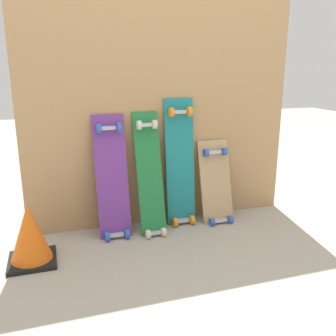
% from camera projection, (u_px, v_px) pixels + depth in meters
% --- Properties ---
extents(ground_plane, '(12.00, 12.00, 0.00)m').
position_uv_depth(ground_plane, '(165.00, 222.00, 2.69)').
color(ground_plane, '#A89E8E').
extents(plywood_wall_panel, '(1.88, 0.04, 1.58)m').
position_uv_depth(plywood_wall_panel, '(162.00, 112.00, 2.54)').
color(plywood_wall_panel, tan).
rests_on(plywood_wall_panel, ground).
extents(skateboard_purple, '(0.21, 0.26, 0.86)m').
position_uv_depth(skateboard_purple, '(112.00, 182.00, 2.43)').
color(skateboard_purple, '#6B338C').
rests_on(skateboard_purple, ground).
extents(skateboard_green, '(0.17, 0.30, 0.87)m').
position_uv_depth(skateboard_green, '(150.00, 179.00, 2.48)').
color(skateboard_green, '#1E7238').
rests_on(skateboard_green, ground).
extents(skateboard_teal, '(0.21, 0.18, 0.94)m').
position_uv_depth(skateboard_teal, '(180.00, 167.00, 2.60)').
color(skateboard_teal, '#197A7F').
rests_on(skateboard_teal, ground).
extents(skateboard_natural, '(0.23, 0.24, 0.65)m').
position_uv_depth(skateboard_natural, '(216.00, 186.00, 2.68)').
color(skateboard_natural, tan).
rests_on(skateboard_natural, ground).
extents(traffic_cone, '(0.26, 0.26, 0.35)m').
position_uv_depth(traffic_cone, '(30.00, 235.00, 2.10)').
color(traffic_cone, black).
rests_on(traffic_cone, ground).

